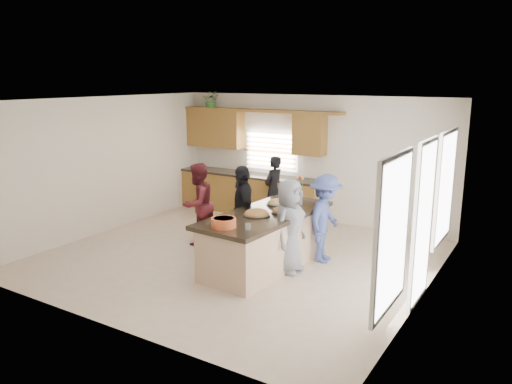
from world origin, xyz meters
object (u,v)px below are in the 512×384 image
Objects in this scene: salad_bowl at (224,222)px; woman_left_mid at (198,204)px; woman_left_front at (243,211)px; woman_left_back at (274,189)px; woman_right_front at (289,226)px; island at (266,241)px; woman_right_back at (325,219)px.

salad_bowl is 0.24× the size of woman_left_mid.
woman_left_front is (1.08, -0.08, 0.03)m from woman_left_mid.
woman_left_back is 0.94× the size of woman_right_front.
salad_bowl reaches higher than island.
woman_left_back is at bearing 168.14° from woman_left_mid.
woman_left_mid is at bearing 172.03° from island.
island is 0.80m from woman_left_front.
woman_right_back is at bearing 64.50° from woman_left_front.
woman_right_front reaches higher than woman_right_back.
woman_right_front is at bearing 152.72° from woman_right_back.
salad_bowl is 0.26× the size of woman_left_back.
woman_left_back is at bearing 120.45° from island.
woman_left_mid is 2.52m from woman_right_back.
salad_bowl is 2.14m from woman_left_mid.
woman_left_mid reaches higher than woman_left_back.
woman_left_back is (-1.23, 2.45, 0.29)m from island.
woman_right_front is at bearing 60.81° from salad_bowl.
woman_left_back is 2.15m from woman_left_mid.
woman_left_mid is at bearing -138.06° from woman_left_front.
woman_right_back is (0.89, 1.80, -0.25)m from salad_bowl.
salad_bowl is at bearing 26.46° from woman_left_back.
island is at bearing 87.93° from woman_right_front.
salad_bowl is at bearing 150.22° from woman_right_front.
woman_right_front is (2.17, -0.37, -0.01)m from woman_left_mid.
woman_right_back is at bearing 63.65° from salad_bowl.
woman_left_front reaches higher than woman_left_back.
woman_right_back is (1.41, 0.47, -0.05)m from woman_left_front.
woman_left_front is at bearing 87.31° from woman_left_mid.
woman_right_back is (1.99, -1.70, 0.03)m from woman_left_back.
salad_bowl is at bearing 148.61° from woman_right_back.
woman_right_front is at bearing 31.18° from woman_left_front.
island is at bearing 82.96° from salad_bowl.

